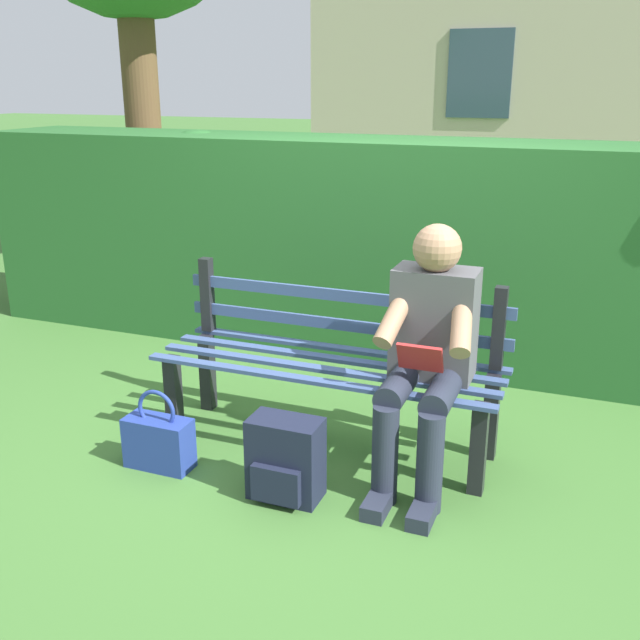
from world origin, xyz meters
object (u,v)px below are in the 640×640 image
at_px(park_bench, 332,363).
at_px(handbag, 159,441).
at_px(backpack, 285,460).
at_px(person_seated, 427,349).

distance_m(park_bench, handbag, 0.93).
bearing_deg(park_bench, backpack, 89.90).
xyz_separation_m(park_bench, person_seated, (-0.52, 0.17, 0.20)).
xyz_separation_m(person_seated, handbag, (1.20, 0.40, -0.50)).
xyz_separation_m(park_bench, backpack, (0.00, 0.59, -0.25)).
bearing_deg(park_bench, handbag, 39.74).
bearing_deg(handbag, person_seated, -161.68).
distance_m(park_bench, backpack, 0.64).
relative_size(backpack, handbag, 0.94).
bearing_deg(backpack, person_seated, -141.12).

